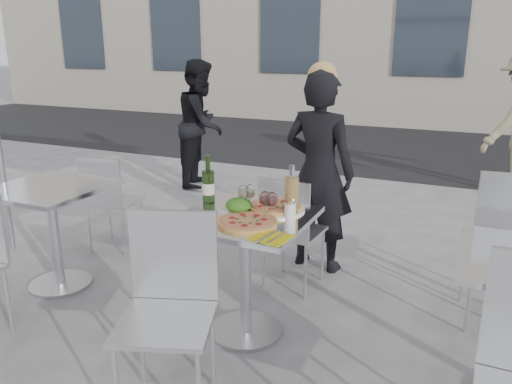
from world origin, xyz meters
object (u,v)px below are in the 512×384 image
at_px(pizza_near, 247,222).
at_px(carafe, 292,195).
at_px(wine_bottle, 208,185).
at_px(pizza_far, 275,207).
at_px(napkin_left, 181,222).
at_px(sugar_shaker, 290,209).
at_px(napkin_right, 272,237).
at_px(side_table_left, 52,215).
at_px(chair_far, 289,224).
at_px(chair_near, 170,295).
at_px(wineglass_white_a, 244,193).
at_px(woman_diner, 319,172).
at_px(salad_plate, 239,206).
at_px(main_table, 245,250).
at_px(pedestrian_a, 201,124).
at_px(side_chair_lfar, 108,195).
at_px(wineglass_red_a, 265,199).
at_px(wineglass_red_b, 272,200).
at_px(wineglass_white_b, 250,192).
at_px(side_chair_rfar, 512,238).

height_order(pizza_near, carafe, carafe).
bearing_deg(wine_bottle, pizza_near, -32.85).
relative_size(pizza_far, napkin_left, 1.55).
bearing_deg(pizza_far, sugar_shaker, -38.21).
relative_size(sugar_shaker, napkin_right, 0.52).
bearing_deg(side_table_left, chair_far, 22.46).
height_order(chair_near, wineglass_white_a, chair_near).
distance_m(woman_diner, salad_plate, 1.08).
relative_size(main_table, pizza_far, 2.12).
relative_size(pedestrian_a, pizza_far, 4.34).
relative_size(side_chair_lfar, wineglass_white_a, 5.23).
distance_m(pedestrian_a, salad_plate, 3.39).
height_order(carafe, napkin_right, carafe).
bearing_deg(side_chair_lfar, sugar_shaker, 152.74).
bearing_deg(wineglass_white_a, pizza_near, -59.01).
relative_size(pedestrian_a, wineglass_red_a, 9.74).
height_order(wineglass_red_a, wineglass_red_b, same).
bearing_deg(napkin_left, main_table, 23.04).
bearing_deg(carafe, chair_far, 111.69).
xyz_separation_m(wineglass_red_a, napkin_left, (-0.39, -0.25, -0.11)).
bearing_deg(pizza_near, side_table_left, 175.77).
bearing_deg(wineglass_white_b, side_table_left, -176.18).
relative_size(chair_near, side_chair_lfar, 1.13).
relative_size(side_table_left, side_chair_lfar, 0.91).
relative_size(sugar_shaker, wineglass_red_b, 0.68).
distance_m(wine_bottle, carafe, 0.54).
height_order(main_table, chair_near, chair_near).
relative_size(woman_diner, carafe, 5.25).
relative_size(pedestrian_a, wine_bottle, 5.20).
height_order(woman_diner, wineglass_red_b, woman_diner).
bearing_deg(wineglass_red_b, woman_diner, 93.96).
height_order(pedestrian_a, salad_plate, pedestrian_a).
bearing_deg(napkin_right, napkin_left, -171.85).
relative_size(pizza_far, wineglass_red_b, 2.24).
height_order(side_chair_lfar, pedestrian_a, pedestrian_a).
bearing_deg(chair_far, side_chair_rfar, -174.44).
height_order(chair_near, wineglass_red_a, chair_near).
xyz_separation_m(chair_far, side_chair_lfar, (-1.62, 0.04, -0.00)).
xyz_separation_m(chair_near, wine_bottle, (-0.24, 0.79, 0.31)).
xyz_separation_m(side_chair_rfar, salad_plate, (-1.46, -0.64, 0.19)).
height_order(wineglass_white_a, wineglass_red_a, same).
height_order(side_chair_rfar, woman_diner, woman_diner).
bearing_deg(wineglass_red_a, main_table, -175.43).
bearing_deg(salad_plate, woman_diner, 82.39).
bearing_deg(wineglass_white_a, chair_far, 82.25).
bearing_deg(woman_diner, napkin_left, 81.83).
bearing_deg(chair_near, wineglass_red_a, 53.68).
bearing_deg(wineglass_red_b, side_chair_rfar, 28.35).
xyz_separation_m(main_table, pizza_far, (0.11, 0.17, 0.23)).
distance_m(pedestrian_a, pizza_near, 3.59).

